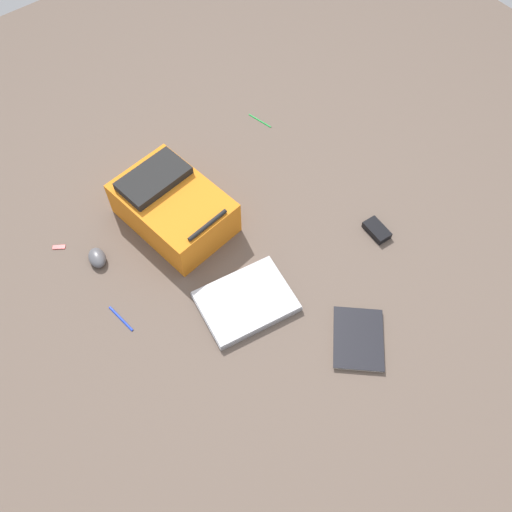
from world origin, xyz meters
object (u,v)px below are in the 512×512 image
(backpack, at_px, (173,207))
(pen_black, at_px, (260,120))
(book_manual, at_px, (358,339))
(pen_blue, at_px, (121,318))
(laptop, at_px, (246,301))
(computer_mouse, at_px, (97,258))
(power_brick, at_px, (377,230))
(usb_stick, at_px, (59,247))

(backpack, xyz_separation_m, pen_black, (-0.62, -0.23, -0.09))
(book_manual, xyz_separation_m, pen_blue, (0.63, -0.60, -0.00))
(book_manual, height_order, pen_blue, book_manual)
(laptop, relative_size, pen_blue, 2.78)
(laptop, distance_m, computer_mouse, 0.61)
(computer_mouse, bearing_deg, backpack, -172.98)
(backpack, distance_m, pen_black, 0.67)
(book_manual, relative_size, pen_blue, 2.19)
(laptop, height_order, power_brick, laptop)
(usb_stick, bearing_deg, laptop, 123.60)
(laptop, bearing_deg, power_brick, 173.48)
(pen_blue, bearing_deg, power_brick, 163.35)
(pen_black, height_order, pen_blue, pen_blue)
(laptop, bearing_deg, book_manual, 121.84)
(book_manual, bearing_deg, laptop, -58.16)
(usb_stick, bearing_deg, book_manual, 122.98)
(computer_mouse, distance_m, pen_blue, 0.28)
(backpack, xyz_separation_m, computer_mouse, (0.35, -0.02, -0.07))
(backpack, distance_m, usb_stick, 0.48)
(book_manual, xyz_separation_m, power_brick, (-0.38, -0.30, 0.01))
(computer_mouse, bearing_deg, power_brick, 159.71)
(pen_blue, bearing_deg, book_manual, 136.45)
(usb_stick, bearing_deg, computer_mouse, 121.62)
(power_brick, xyz_separation_m, pen_blue, (1.01, -0.30, -0.01))
(computer_mouse, height_order, usb_stick, computer_mouse)
(backpack, bearing_deg, computer_mouse, -3.79)
(laptop, height_order, pen_black, laptop)
(power_brick, bearing_deg, pen_black, -91.08)
(laptop, xyz_separation_m, book_manual, (-0.23, 0.37, -0.01))
(backpack, distance_m, book_manual, 0.88)
(backpack, height_order, pen_black, backpack)
(laptop, bearing_deg, usb_stick, -56.40)
(book_manual, xyz_separation_m, computer_mouse, (0.57, -0.87, 0.01))
(pen_black, relative_size, pen_blue, 0.96)
(backpack, height_order, computer_mouse, backpack)
(backpack, distance_m, pen_blue, 0.49)
(book_manual, bearing_deg, pen_black, -110.30)
(laptop, bearing_deg, pen_blue, -30.07)
(book_manual, height_order, pen_black, book_manual)
(book_manual, xyz_separation_m, pen_black, (-0.40, -1.08, -0.00))
(backpack, height_order, pen_blue, backpack)
(power_brick, height_order, usb_stick, power_brick)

